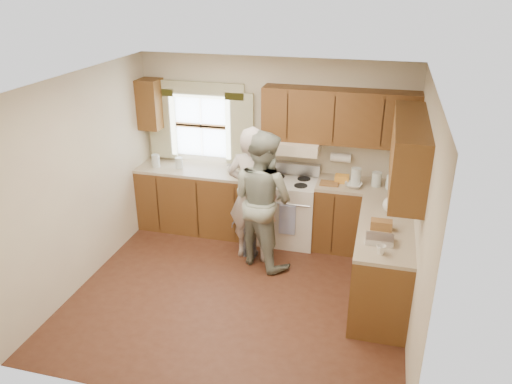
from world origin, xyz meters
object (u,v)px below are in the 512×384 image
(stove, at_px, (289,210))
(woman_right, at_px, (263,199))
(woman_left, at_px, (252,195))
(child, at_px, (251,227))

(stove, relative_size, woman_right, 0.60)
(woman_left, height_order, woman_right, woman_left)
(woman_right, bearing_deg, woman_left, 2.65)
(stove, bearing_deg, woman_left, -122.11)
(stove, distance_m, child, 0.70)
(stove, height_order, child, stove)
(woman_right, bearing_deg, child, 5.78)
(woman_left, relative_size, woman_right, 1.01)
(child, bearing_deg, stove, -126.75)
(woman_right, relative_size, child, 2.02)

